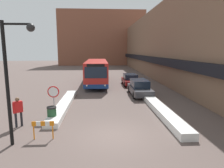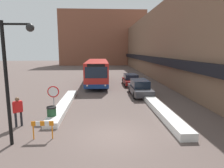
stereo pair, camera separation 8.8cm
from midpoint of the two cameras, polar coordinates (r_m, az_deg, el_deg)
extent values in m
plane|color=brown|center=(10.84, 0.54, -14.50)|extent=(160.00, 160.00, 0.00)
cube|color=brown|center=(35.54, 14.26, 10.85)|extent=(5.00, 60.00, 10.82)
cube|color=black|center=(34.82, 9.75, 7.15)|extent=(0.50, 60.00, 0.90)
cube|color=brown|center=(64.09, -2.97, 12.83)|extent=(26.00, 8.00, 16.24)
cube|color=silver|center=(16.42, -13.62, -5.70)|extent=(0.90, 9.38, 0.35)
cube|color=silver|center=(15.15, 13.23, -6.81)|extent=(0.90, 10.07, 0.44)
cube|color=red|center=(27.03, -4.50, 3.85)|extent=(2.66, 12.34, 2.65)
cube|color=navy|center=(27.16, -4.47, 1.56)|extent=(2.68, 12.36, 0.46)
cube|color=#192333|center=(27.00, -4.51, 4.63)|extent=(2.69, 11.36, 0.73)
cube|color=#192333|center=(20.84, -4.78, 3.26)|extent=(2.34, 0.03, 1.19)
cube|color=black|center=(20.78, -4.81, 5.31)|extent=(1.86, 0.03, 0.28)
sphere|color=#F2EAC6|center=(21.07, -7.34, -0.49)|extent=(0.20, 0.20, 0.20)
sphere|color=#F2EAC6|center=(21.03, -2.12, -0.43)|extent=(0.20, 0.20, 0.20)
cylinder|color=black|center=(23.46, -7.57, -0.15)|extent=(0.28, 1.01, 1.01)
cylinder|color=black|center=(23.41, -1.64, -0.09)|extent=(0.28, 1.01, 1.01)
cylinder|color=black|center=(31.02, -6.60, 2.23)|extent=(0.28, 1.01, 1.01)
cylinder|color=black|center=(30.98, -2.12, 2.27)|extent=(0.28, 1.01, 1.01)
cube|color=#38383D|center=(20.06, 7.77, -1.64)|extent=(1.75, 4.88, 0.58)
cube|color=#192333|center=(20.06, 7.74, 0.23)|extent=(1.54, 2.69, 0.70)
cylinder|color=black|center=(18.84, 11.03, -3.15)|extent=(0.20, 0.67, 0.67)
cylinder|color=black|center=(18.50, 6.24, -3.26)|extent=(0.20, 0.67, 0.67)
cylinder|color=black|center=(21.72, 9.04, -1.41)|extent=(0.20, 0.67, 0.67)
cylinder|color=black|center=(21.43, 4.88, -1.48)|extent=(0.20, 0.67, 0.67)
cube|color=maroon|center=(25.99, 5.15, 0.86)|extent=(1.85, 4.49, 0.51)
cube|color=#192333|center=(26.02, 5.13, 2.14)|extent=(1.63, 2.47, 0.63)
cylinder|color=black|center=(24.81, 7.56, -0.06)|extent=(0.20, 0.63, 0.63)
cylinder|color=black|center=(24.54, 3.68, -0.10)|extent=(0.20, 0.63, 0.63)
cylinder|color=black|center=(27.51, 6.45, 0.91)|extent=(0.20, 0.63, 0.63)
cylinder|color=black|center=(27.27, 2.95, 0.88)|extent=(0.20, 0.63, 0.63)
cylinder|color=gray|center=(13.83, -16.44, -4.90)|extent=(0.07, 0.07, 2.12)
cylinder|color=red|center=(13.66, -16.59, -2.14)|extent=(0.76, 0.03, 0.76)
cylinder|color=white|center=(13.64, -16.60, -2.15)|extent=(0.62, 0.01, 0.62)
cylinder|color=black|center=(10.20, -27.95, -0.41)|extent=(0.16, 0.16, 5.70)
cylinder|color=black|center=(9.91, -25.94, 15.18)|extent=(1.20, 0.10, 0.10)
sphere|color=black|center=(9.69, -22.48, 14.67)|extent=(0.36, 0.36, 0.36)
cylinder|color=#232328|center=(13.00, -25.92, -9.27)|extent=(0.13, 0.13, 0.87)
cylinder|color=#232328|center=(13.09, -24.62, -9.05)|extent=(0.13, 0.13, 0.87)
cube|color=red|center=(12.83, -25.51, -5.92)|extent=(0.50, 0.47, 0.65)
sphere|color=brown|center=(12.73, -25.65, -3.98)|extent=(0.24, 0.24, 0.24)
cylinder|color=red|center=(12.78, -26.50, -6.22)|extent=(0.10, 0.10, 0.62)
cylinder|color=red|center=(12.91, -24.50, -5.91)|extent=(0.10, 0.10, 0.62)
cylinder|color=#234C2D|center=(13.25, -16.98, -8.41)|extent=(0.56, 0.56, 0.85)
cylinder|color=black|center=(13.12, -17.08, -6.44)|extent=(0.59, 0.59, 0.10)
cylinder|color=orange|center=(11.01, -21.63, -12.83)|extent=(0.06, 0.06, 0.70)
cylinder|color=orange|center=(10.76, -16.77, -13.08)|extent=(0.06, 0.06, 0.70)
cube|color=orange|center=(10.84, -21.65, -10.53)|extent=(0.22, 0.04, 0.24)
cube|color=white|center=(10.77, -20.51, -10.58)|extent=(0.22, 0.04, 0.24)
cube|color=orange|center=(10.71, -19.37, -10.63)|extent=(0.22, 0.04, 0.24)
cube|color=white|center=(10.65, -18.21, -10.68)|extent=(0.22, 0.04, 0.24)
cube|color=orange|center=(10.60, -17.04, -10.72)|extent=(0.22, 0.04, 0.24)
camera|label=1|loc=(0.04, -90.17, -0.03)|focal=32.00mm
camera|label=2|loc=(0.04, 89.83, 0.03)|focal=32.00mm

